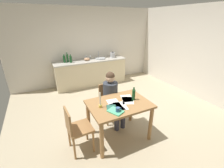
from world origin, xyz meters
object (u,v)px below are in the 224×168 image
Objects in this scene: bottle_vinegar at (67,58)px; candlestick at (100,103)px; chair_at_table at (109,100)px; chair_side_empty at (76,128)px; bottle_oil at (64,59)px; mixing_bowl at (87,59)px; coffee_mug at (118,110)px; bottle_wine_red at (71,59)px; wine_glass_by_kettle at (87,56)px; book_cookery at (111,108)px; book_magazine at (116,111)px; wine_glass_near_sink at (90,56)px; wine_glass_back_left at (85,56)px; dining_table at (119,109)px; sink_unit at (100,58)px; stovetop_kettle at (113,55)px; person_seated at (112,95)px; wine_bottle_on_table at (134,95)px.

candlestick is at bearing -90.62° from bottle_vinegar.
chair_at_table is 1.12m from chair_side_empty.
bottle_oil is 1.35× the size of mixing_bowl.
bottle_wine_red is at bearing 91.60° from coffee_mug.
wine_glass_by_kettle is at bearing 17.40° from bottle_wine_red.
book_cookery is 0.57× the size of bottle_vinegar.
mixing_bowl is at bearing 81.45° from coffee_mug.
book_magazine is 3.12m from mixing_bowl.
wine_glass_near_sink is at bearing 52.70° from book_magazine.
candlestick is 1.86× the size of wine_glass_back_left.
dining_table is 2.96m from sink_unit.
sink_unit is at bearing -2.80° from bottle_vinegar.
coffee_mug is 3.29m from wine_glass_back_left.
dining_table is at bearing -97.59° from chair_at_table.
bottle_vinegar is at bearing 93.06° from coffee_mug.
chair_at_table is 5.61× the size of wine_glass_by_kettle.
stovetop_kettle is (0.98, -0.01, 0.05)m from mixing_bowl.
wine_glass_near_sink is (0.72, 0.19, -0.00)m from bottle_wine_red.
person_seated is at bearing -116.84° from stovetop_kettle.
candlestick reaches higher than mixing_bowl.
person_seated is at bearing 45.75° from candlestick.
book_magazine is at bearing -107.68° from chair_at_table.
coffee_mug is 0.35m from candlestick.
coffee_mug is 3.14m from mixing_bowl.
wine_glass_near_sink is 1.00× the size of wine_glass_by_kettle.
wine_bottle_on_table reaches higher than mixing_bowl.
coffee_mug is at bearing -122.43° from dining_table.
dining_table is 0.95× the size of person_seated.
candlestick is at bearing -103.86° from wine_glass_by_kettle.
candlestick is 1.57× the size of book_cookery.
person_seated is at bearing -81.25° from bottle_wine_red.
dining_table is 3.55× the size of bottle_vinegar.
person_seated is 6.54× the size of book_cookery.
dining_table is 4.33× the size of bottle_wine_red.
stovetop_kettle is at bearing 1.63° from bottle_wine_red.
book_magazine is 1.28× the size of mixing_bowl.
person_seated reaches higher than sink_unit.
book_magazine is (0.17, -0.25, -0.07)m from candlestick.
chair_at_table is at bearing -76.91° from bottle_oil.
bottle_vinegar is 2.07× the size of wine_glass_near_sink.
dining_table is at bearing -96.02° from mixing_bowl.
wine_glass_back_left is (0.66, 2.97, 0.16)m from candlestick.
chair_side_empty is at bearing -151.71° from person_seated.
chair_side_empty is at bearing 179.95° from dining_table.
sink_unit reaches higher than dining_table.
book_magazine is at bearing -99.84° from wine_glass_by_kettle.
coffee_mug is at bearing -101.13° from wine_glass_near_sink.
coffee_mug is 0.71× the size of wine_glass_by_kettle.
sink_unit is 1.37× the size of bottle_oil.
coffee_mug is 0.42× the size of wine_bottle_on_table.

